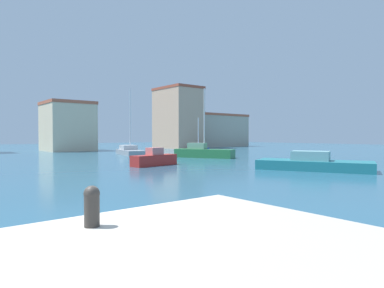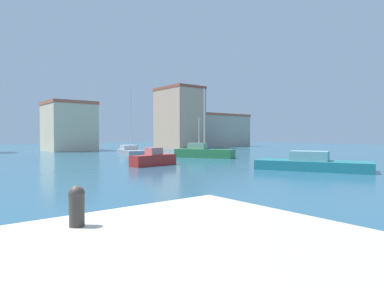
% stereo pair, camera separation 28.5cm
% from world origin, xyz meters
% --- Properties ---
extents(water, '(160.00, 160.00, 0.00)m').
position_xyz_m(water, '(15.00, 20.00, 0.00)').
color(water, '#285670').
rests_on(water, ground).
extents(mooring_bollard, '(0.25, 0.25, 0.65)m').
position_xyz_m(mooring_bollard, '(-0.67, -1.42, 1.43)').
color(mooring_bollard, '#38332D').
rests_on(mooring_bollard, pier_quay).
extents(sailboat_blue_near_pier, '(1.26, 4.08, 5.19)m').
position_xyz_m(sailboat_blue_near_pier, '(29.36, 31.66, 0.51)').
color(sailboat_blue_near_pier, '#233D93').
rests_on(sailboat_blue_near_pier, water).
extents(motorboat_red_distant_north, '(4.42, 1.94, 1.51)m').
position_xyz_m(motorboat_red_distant_north, '(12.33, 17.13, 0.55)').
color(motorboat_red_distant_north, '#B22823').
rests_on(motorboat_red_distant_north, water).
extents(motorboat_teal_center_channel, '(5.81, 8.34, 1.38)m').
position_xyz_m(motorboat_teal_center_channel, '(19.32, 6.77, 0.46)').
color(motorboat_teal_center_channel, '#1E707A').
rests_on(motorboat_teal_center_channel, water).
extents(sailboat_grey_far_left, '(3.96, 7.72, 8.58)m').
position_xyz_m(sailboat_grey_far_left, '(18.22, 32.26, 0.50)').
color(sailboat_grey_far_left, gray).
rests_on(sailboat_grey_far_left, water).
extents(sailboat_green_mid_harbor, '(4.65, 6.90, 7.84)m').
position_xyz_m(sailboat_green_mid_harbor, '(22.11, 22.15, 0.61)').
color(sailboat_green_mid_harbor, '#28703D').
rests_on(sailboat_green_mid_harbor, water).
extents(warehouse_block, '(7.14, 7.90, 7.97)m').
position_xyz_m(warehouse_block, '(15.79, 48.63, 4.00)').
color(warehouse_block, beige).
rests_on(warehouse_block, ground).
extents(yacht_club, '(6.49, 9.17, 11.96)m').
position_xyz_m(yacht_club, '(36.67, 46.62, 5.99)').
color(yacht_club, tan).
rests_on(yacht_club, ground).
extents(waterfront_apartments, '(14.16, 7.26, 7.30)m').
position_xyz_m(waterfront_apartments, '(49.10, 48.85, 3.66)').
color(waterfront_apartments, '#B2A893').
rests_on(waterfront_apartments, ground).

